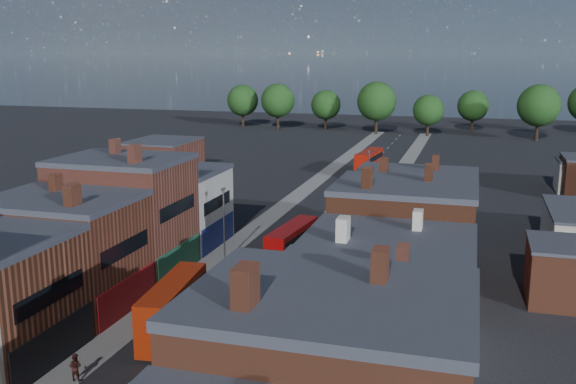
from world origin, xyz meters
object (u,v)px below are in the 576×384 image
Objects in this scene: car_2 at (267,253)px; car_3 at (331,222)px; car_1 at (237,337)px; ped_1 at (75,367)px; bus_0 at (173,307)px; bus_1 at (292,244)px; bus_2 at (369,163)px.

car_3 is at bearing 75.86° from car_2.
ped_1 is at bearing -139.52° from car_1.
car_2 is 1.02× the size of car_3.
bus_0 is 2.55× the size of car_2.
bus_0 reaches higher than car_3.
car_2 is at bearing 164.81° from bus_1.
bus_2 is 71.10m from car_1.
car_3 is (4.81, 35.33, -1.79)m from bus_0.
bus_1 is 28.91m from ped_1.
bus_1 is at bearing 89.62° from car_1.
car_2 is at bearing -96.79° from car_3.
bus_0 is 5.65m from car_1.
bus_2 reaches higher than car_3.
car_1 is at bearing -139.04° from ped_1.
ped_1 is at bearing -88.83° from bus_2.
car_2 is (-3.17, 1.25, -1.69)m from bus_1.
car_1 is at bearing -77.40° from car_2.
bus_1 reaches higher than car_3.
bus_0 is 0.94× the size of bus_2.
car_2 is (-4.43, 20.85, -0.08)m from car_1.
bus_2 is (3.83, 70.87, 0.14)m from bus_0.
bus_1 is at bearing -83.51° from bus_2.
bus_0 is 70.97m from bus_2.
bus_1 is 16.01m from car_3.
car_1 is 0.97× the size of car_2.
bus_0 is 20.77m from car_2.
bus_1 is 19.71m from car_1.
bus_2 is at bearing 87.19° from car_1.
car_2 is at bearing 97.93° from car_1.
car_3 is (0.98, -35.54, -1.93)m from bus_2.
car_3 is at bearing 93.80° from bus_1.
bus_1 reaches higher than car_2.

